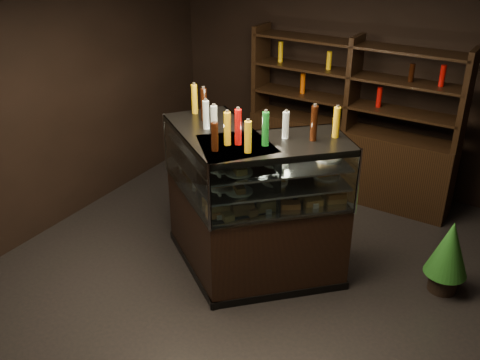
% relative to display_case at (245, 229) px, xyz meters
% --- Properties ---
extents(ground, '(5.00, 5.00, 0.00)m').
position_rel_display_case_xyz_m(ground, '(0.15, 0.07, -0.49)').
color(ground, black).
rests_on(ground, ground).
extents(room_shell, '(5.02, 5.02, 3.01)m').
position_rel_display_case_xyz_m(room_shell, '(0.15, 0.07, 1.45)').
color(room_shell, black).
rests_on(room_shell, ground).
extents(display_case, '(2.03, 1.41, 1.46)m').
position_rel_display_case_xyz_m(display_case, '(0.00, 0.00, 0.00)').
color(display_case, black).
rests_on(display_case, ground).
extents(food_display, '(1.65, 0.95, 0.45)m').
position_rel_display_case_xyz_m(food_display, '(0.00, -0.01, 0.59)').
color(food_display, '#CE914A').
rests_on(food_display, display_case).
extents(bottles_top, '(1.47, 0.81, 0.30)m').
position_rel_display_case_xyz_m(bottles_top, '(-0.00, 0.00, 1.11)').
color(bottles_top, '#147223').
rests_on(bottles_top, display_case).
extents(potted_conifer, '(0.40, 0.40, 0.85)m').
position_rel_display_case_xyz_m(potted_conifer, '(1.78, 0.68, -0.01)').
color(potted_conifer, black).
rests_on(potted_conifer, ground).
extents(back_shelving, '(2.60, 0.54, 2.00)m').
position_rel_display_case_xyz_m(back_shelving, '(0.26, 2.12, 0.11)').
color(back_shelving, black).
rests_on(back_shelving, ground).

